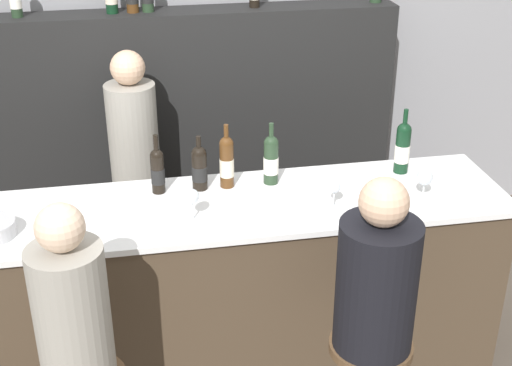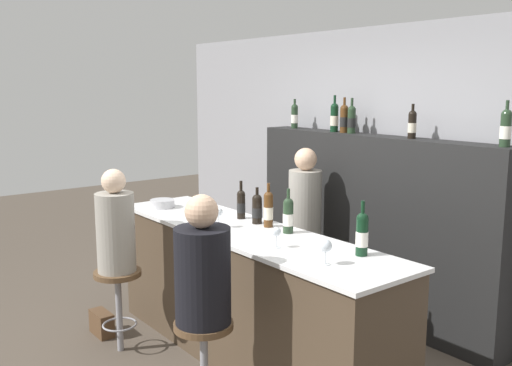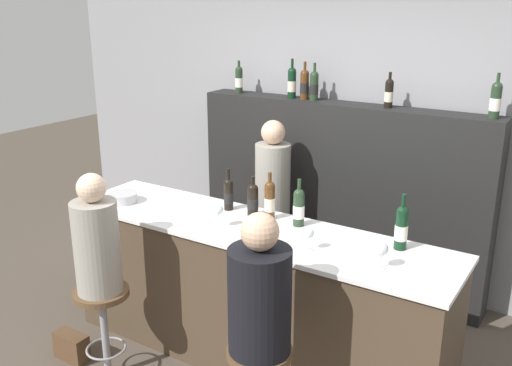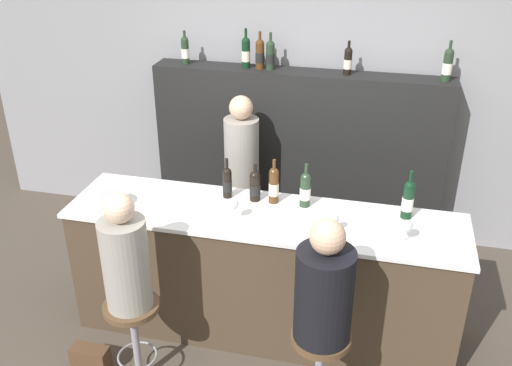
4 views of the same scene
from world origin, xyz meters
The scene contains 25 objects.
ground_plane centered at (0.00, 0.00, 0.00)m, with size 16.00×16.00×0.00m, color #4C4238.
wall_back centered at (0.00, 1.95, 1.30)m, with size 6.40×0.05×2.60m.
bar_counter centered at (0.00, 0.32, 0.51)m, with size 2.80×0.68×1.01m.
back_bar_cabinet centered at (0.00, 1.73, 0.82)m, with size 2.62×0.28×1.64m.
wine_bottle_counter_0 centered at (-0.32, 0.51, 1.13)m, with size 0.07×0.07×0.31m.
wine_bottle_counter_1 centered at (-0.11, 0.51, 1.13)m, with size 0.08×0.08×0.29m.
wine_bottle_counter_2 centered at (0.03, 0.51, 1.15)m, with size 0.07×0.07×0.34m.
wine_bottle_counter_3 centered at (0.26, 0.51, 1.15)m, with size 0.08×0.08×0.33m.
wine_bottle_counter_4 centered at (0.96, 0.51, 1.16)m, with size 0.08×0.08×0.35m.
wine_bottle_backbar_0 centered at (-1.04, 1.73, 1.77)m, with size 0.07×0.07×0.29m.
wine_bottle_backbar_1 centered at (-0.48, 1.73, 1.78)m, with size 0.08×0.08×0.34m.
wine_bottle_backbar_2 centered at (-0.36, 1.73, 1.77)m, with size 0.08×0.08×0.32m.
wine_bottle_backbar_3 centered at (-0.27, 1.73, 1.77)m, with size 0.08×0.08×0.32m.
wine_bottle_backbar_4 centered at (0.40, 1.73, 1.76)m, with size 0.07×0.07×0.28m.
wine_bottle_backbar_5 centered at (1.20, 1.73, 1.78)m, with size 0.08×0.08×0.33m.
wine_glass_0 centered at (-0.18, 0.20, 1.13)m, with size 0.07×0.07×0.16m.
wine_glass_1 centered at (0.50, 0.20, 1.12)m, with size 0.06×0.06×0.14m.
wine_glass_2 centered at (0.96, 0.20, 1.13)m, with size 0.08×0.08×0.16m.
metal_bowl centered at (-1.08, 0.21, 1.05)m, with size 0.21×0.21×0.07m.
bar_stool_left centered at (-0.71, -0.39, 0.51)m, with size 0.37×0.37×0.66m.
guest_seated_left centered at (-0.71, -0.39, 1.01)m, with size 0.29×0.29×0.80m.
bar_stool_right centered at (0.52, -0.39, 0.51)m, with size 0.37×0.37×0.66m.
guest_seated_right centered at (0.52, -0.39, 0.99)m, with size 0.34×0.34×0.79m.
bartender centered at (-0.42, 1.31, 0.71)m, with size 0.30×0.30×1.52m.
handbag centered at (-1.07, -0.39, 0.10)m, with size 0.26×0.12×0.20m.
Camera 4 is at (0.75, -3.03, 3.01)m, focal length 40.00 mm.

